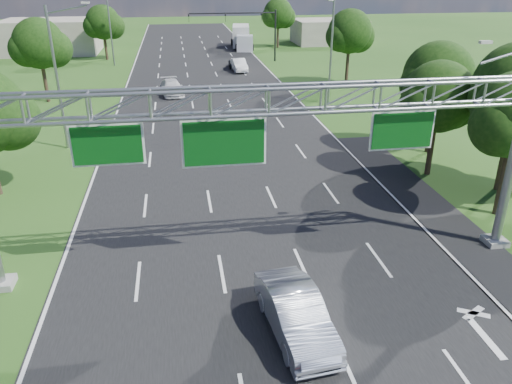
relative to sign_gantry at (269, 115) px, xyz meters
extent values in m
plane|color=#274F17|center=(-0.33, 18.00, -6.89)|extent=(220.00, 220.00, 0.00)
cube|color=black|center=(-0.33, 18.00, -6.89)|extent=(18.00, 180.00, 0.02)
cube|color=black|center=(9.87, 2.00, -6.89)|extent=(3.00, 30.00, 0.02)
cube|color=gray|center=(11.17, 0.00, -6.74)|extent=(1.00, 1.00, 0.30)
cylinder|color=gray|center=(11.17, 0.00, -2.89)|extent=(0.44, 0.44, 8.00)
cube|color=gray|center=(-11.33, 0.00, -6.74)|extent=(1.00, 1.00, 0.30)
cylinder|color=gray|center=(9.97, 0.00, 2.11)|extent=(2.54, 0.12, 0.79)
cube|color=beige|center=(8.77, 0.00, 2.61)|extent=(0.50, 0.22, 0.12)
cube|color=white|center=(-6.33, -0.02, -0.89)|extent=(2.80, 0.05, 1.70)
cube|color=#084512|center=(-6.33, -0.08, -0.89)|extent=(2.62, 0.05, 1.52)
cube|color=white|center=(-1.83, -0.02, -1.04)|extent=(3.40, 0.05, 2.00)
cube|color=#084512|center=(-1.83, -0.08, -1.04)|extent=(3.22, 0.05, 1.82)
cube|color=white|center=(5.67, -0.02, -0.89)|extent=(2.80, 0.05, 1.70)
cube|color=#084512|center=(5.67, -0.08, -0.89)|extent=(2.62, 0.05, 1.52)
cylinder|color=black|center=(10.67, 53.00, -3.39)|extent=(0.24, 0.24, 7.00)
cylinder|color=black|center=(4.67, 53.00, -0.29)|extent=(12.00, 0.18, 0.18)
imported|color=black|center=(-1.33, 53.00, -0.84)|extent=(0.18, 0.22, 1.10)
imported|color=black|center=(3.67, 53.00, -0.84)|extent=(0.18, 0.22, 1.10)
imported|color=black|center=(8.67, 53.00, -0.84)|extent=(0.18, 0.22, 1.10)
cylinder|color=gray|center=(-11.83, 18.00, -1.89)|extent=(0.20, 0.20, 10.00)
cylinder|color=gray|center=(-10.53, 18.00, 2.81)|extent=(2.78, 0.12, 0.60)
cube|color=beige|center=(-9.23, 18.00, 3.21)|extent=(0.55, 0.22, 0.12)
cylinder|color=gray|center=(-11.83, 53.00, -1.89)|extent=(0.20, 0.20, 10.00)
cylinder|color=gray|center=(11.17, 28.00, -1.89)|extent=(0.20, 0.20, 10.00)
cylinder|color=#2D2116|center=(13.17, 3.00, -5.02)|extent=(0.36, 0.36, 3.74)
sphere|color=black|center=(12.18, 2.70, -1.83)|extent=(3.08, 3.08, 3.08)
cylinder|color=#2D2116|center=(15.17, 6.00, -4.80)|extent=(0.36, 0.36, 4.18)
sphere|color=black|center=(14.04, 5.70, -1.21)|extent=(3.50, 3.50, 3.50)
cylinder|color=#2D2116|center=(12.17, 9.00, -5.24)|extent=(0.36, 0.36, 3.30)
sphere|color=black|center=(12.17, 9.00, -1.83)|extent=(4.40, 4.40, 4.40)
sphere|color=black|center=(13.27, 9.40, -2.38)|extent=(3.30, 3.30, 3.30)
sphere|color=black|center=(11.18, 8.70, -2.27)|extent=(3.08, 3.08, 3.08)
cylinder|color=#2D2116|center=(14.17, 13.00, -5.13)|extent=(0.36, 0.36, 3.52)
sphere|color=black|center=(14.17, 13.00, -1.45)|extent=(4.80, 4.80, 4.80)
sphere|color=black|center=(15.37, 13.40, -2.05)|extent=(3.60, 3.60, 3.60)
sphere|color=black|center=(13.09, 12.70, -1.93)|extent=(3.36, 3.36, 3.36)
sphere|color=black|center=(-13.13, 10.40, -2.49)|extent=(3.60, 3.60, 3.60)
cylinder|color=#2D2116|center=(-16.33, 33.00, -5.02)|extent=(0.36, 0.36, 3.74)
sphere|color=black|center=(-16.33, 33.00, -1.23)|extent=(4.80, 4.80, 4.80)
sphere|color=black|center=(-15.13, 33.40, -1.83)|extent=(3.60, 3.60, 3.60)
sphere|color=black|center=(-17.41, 32.70, -1.71)|extent=(3.36, 3.36, 3.36)
cylinder|color=#2D2116|center=(-13.33, 58.00, -5.24)|extent=(0.36, 0.36, 3.30)
sphere|color=black|center=(-13.33, 58.00, -1.67)|extent=(4.80, 4.80, 4.80)
sphere|color=black|center=(-12.13, 58.40, -2.27)|extent=(3.60, 3.60, 3.60)
sphere|color=black|center=(-14.41, 57.70, -2.15)|extent=(3.36, 3.36, 3.36)
cylinder|color=#2D2116|center=(15.67, 36.00, -4.91)|extent=(0.36, 0.36, 3.96)
sphere|color=black|center=(15.67, 36.00, -1.01)|extent=(4.80, 4.80, 4.80)
sphere|color=black|center=(16.87, 36.40, -1.61)|extent=(3.60, 3.60, 3.60)
sphere|color=black|center=(14.59, 35.70, -1.49)|extent=(3.36, 3.36, 3.36)
cylinder|color=#2D2116|center=(13.67, 66.00, -5.13)|extent=(0.36, 0.36, 3.52)
sphere|color=black|center=(13.67, 66.00, -1.45)|extent=(4.80, 4.80, 4.80)
sphere|color=black|center=(14.87, 66.40, -2.05)|extent=(3.60, 3.60, 3.60)
sphere|color=black|center=(12.59, 65.70, -1.93)|extent=(3.36, 3.36, 3.36)
cube|color=gray|center=(-22.33, 66.00, -4.39)|extent=(14.00, 10.00, 5.00)
cube|color=gray|center=(23.67, 70.00, -4.89)|extent=(12.00, 9.00, 4.00)
imported|color=silver|center=(0.15, -4.76, -6.05)|extent=(2.35, 5.26, 1.68)
imported|color=silver|center=(-4.06, 34.12, -6.14)|extent=(2.74, 5.39, 1.50)
imported|color=black|center=(4.46, 48.72, -6.36)|extent=(1.98, 3.93, 1.06)
imported|color=white|center=(4.60, 46.14, -6.12)|extent=(1.86, 4.76, 1.54)
cube|color=silver|center=(7.67, 67.57, -5.05)|extent=(3.52, 6.99, 3.35)
cube|color=silver|center=(7.67, 62.88, -5.66)|extent=(2.86, 2.77, 2.46)
cylinder|color=black|center=(6.44, 63.10, -6.33)|extent=(0.39, 1.12, 1.12)
cylinder|color=black|center=(8.90, 63.10, -6.33)|extent=(0.39, 1.12, 1.12)
cylinder|color=black|center=(6.44, 69.80, -6.33)|extent=(0.39, 1.12, 1.12)
cylinder|color=black|center=(8.90, 69.80, -6.33)|extent=(0.39, 1.12, 1.12)
camera|label=1|loc=(-3.56, -18.93, 5.30)|focal=35.00mm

